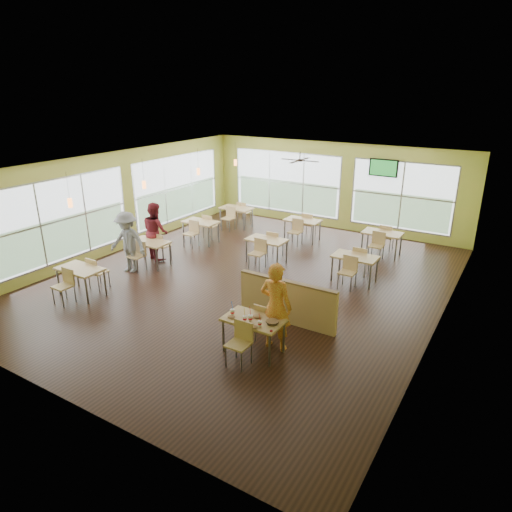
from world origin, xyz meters
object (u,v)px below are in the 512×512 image
food_basket (272,322)px  half_wall_divider (287,302)px  main_table (253,324)px  man_plaid (276,306)px

food_basket → half_wall_divider: bearing=106.2°
main_table → man_plaid: size_ratio=0.81×
main_table → half_wall_divider: size_ratio=0.63×
food_basket → man_plaid: bearing=108.4°
main_table → food_basket: bearing=4.1°
half_wall_divider → main_table: bearing=-90.0°
half_wall_divider → food_basket: half_wall_divider is taller
half_wall_divider → man_plaid: bearing=-74.5°
main_table → food_basket: size_ratio=5.84×
main_table → food_basket: main_table is taller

